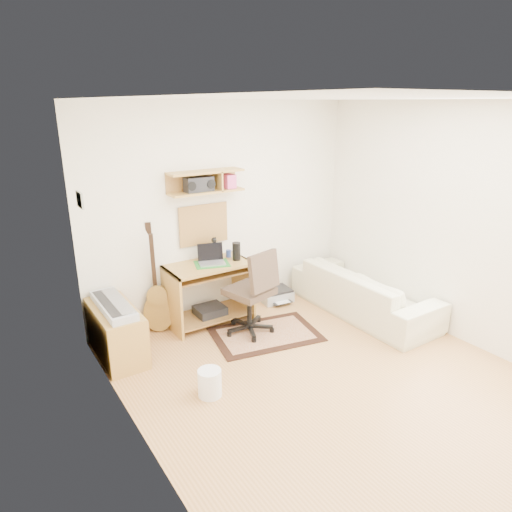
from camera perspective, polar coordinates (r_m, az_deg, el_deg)
floor at (r=4.68m, az=8.92°, el=-14.95°), size 3.60×4.00×0.01m
ceiling at (r=3.91m, az=10.92°, el=18.90°), size 3.60×4.00×0.01m
back_wall at (r=5.68m, az=-4.03°, el=5.72°), size 3.60×0.01×2.60m
left_wall at (r=3.23m, az=-14.58°, el=-5.09°), size 0.01×4.00×2.60m
right_wall at (r=5.46m, az=23.91°, el=3.63°), size 0.01×4.00×2.60m
wall_shelf at (r=5.35m, az=-6.27°, el=9.22°), size 0.90×0.25×0.26m
cork_board at (r=5.55m, az=-6.58°, el=3.96°), size 0.64×0.03×0.49m
wall_photo at (r=4.51m, az=-21.17°, el=6.57°), size 0.02×0.20×0.15m
desk at (r=5.56m, az=-5.86°, el=-4.67°), size 1.00×0.55×0.75m
laptop at (r=5.39m, az=-5.57°, el=0.14°), size 0.38×0.38×0.23m
speaker at (r=5.51m, az=-2.47°, el=0.59°), size 0.10×0.10×0.22m
desk_lamp at (r=5.58m, az=-5.05°, el=1.09°), size 0.09×0.09×0.28m
pencil_cup at (r=5.64m, az=-3.46°, el=0.32°), size 0.06×0.06×0.09m
boombox at (r=5.31m, az=-7.18°, el=8.89°), size 0.33×0.15×0.17m
rug at (r=5.38m, az=1.21°, el=-9.74°), size 1.34×1.02×0.02m
task_chair at (r=5.23m, az=-0.85°, el=-4.42°), size 0.65×0.65×1.04m
cabinet at (r=5.07m, az=-17.08°, el=-9.12°), size 0.40×0.90×0.55m
music_keyboard at (r=4.94m, az=-17.42°, el=-5.91°), size 0.26×0.84×0.07m
guitar at (r=5.35m, az=-12.37°, el=-2.80°), size 0.40×0.34×1.30m
waste_basket at (r=4.35m, az=-5.80°, el=-15.51°), size 0.24×0.24×0.26m
printer at (r=6.23m, az=2.44°, el=-4.83°), size 0.45×0.37×0.16m
sofa at (r=5.93m, az=13.36°, el=-3.43°), size 0.58×1.98×0.78m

